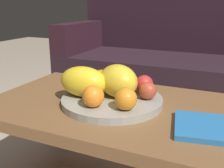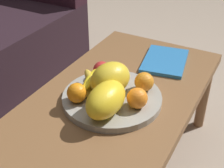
# 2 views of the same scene
# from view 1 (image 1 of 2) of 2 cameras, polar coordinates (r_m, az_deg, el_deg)

# --- Properties ---
(coffee_table) EXTENTS (1.03, 0.57, 0.41)m
(coffee_table) POSITION_cam_1_polar(r_m,az_deg,el_deg) (0.96, 3.02, -7.33)
(coffee_table) COLOR brown
(coffee_table) RESTS_ON ground_plane
(couch) EXTENTS (1.70, 0.70, 0.90)m
(couch) POSITION_cam_1_polar(r_m,az_deg,el_deg) (1.97, 14.63, 3.28)
(couch) COLOR black
(couch) RESTS_ON ground_plane
(fruit_bowl) EXTENTS (0.37, 0.37, 0.03)m
(fruit_bowl) POSITION_cam_1_polar(r_m,az_deg,el_deg) (0.95, 0.00, -3.59)
(fruit_bowl) COLOR #9B9990
(fruit_bowl) RESTS_ON coffee_table
(melon_large_front) EXTENTS (0.19, 0.17, 0.12)m
(melon_large_front) POSITION_cam_1_polar(r_m,az_deg,el_deg) (0.94, 1.34, 0.68)
(melon_large_front) COLOR yellow
(melon_large_front) RESTS_ON fruit_bowl
(melon_smaller_beside) EXTENTS (0.18, 0.11, 0.11)m
(melon_smaller_beside) POSITION_cam_1_polar(r_m,az_deg,el_deg) (0.95, -6.28, 0.52)
(melon_smaller_beside) COLOR yellow
(melon_smaller_beside) RESTS_ON fruit_bowl
(orange_front) EXTENTS (0.07, 0.07, 0.07)m
(orange_front) POSITION_cam_1_polar(r_m,az_deg,el_deg) (0.83, 3.04, -3.30)
(orange_front) COLOR orange
(orange_front) RESTS_ON fruit_bowl
(orange_left) EXTENTS (0.07, 0.07, 0.07)m
(orange_left) POSITION_cam_1_polar(r_m,az_deg,el_deg) (1.05, -2.39, 1.21)
(orange_left) COLOR orange
(orange_left) RESTS_ON fruit_bowl
(orange_right) EXTENTS (0.07, 0.07, 0.07)m
(orange_right) POSITION_cam_1_polar(r_m,az_deg,el_deg) (0.85, -4.13, -2.69)
(orange_right) COLOR orange
(orange_right) RESTS_ON fruit_bowl
(apple_front) EXTENTS (0.07, 0.07, 0.07)m
(apple_front) POSITION_cam_1_polar(r_m,az_deg,el_deg) (0.99, 7.05, -0.01)
(apple_front) COLOR red
(apple_front) RESTS_ON fruit_bowl
(apple_left) EXTENTS (0.06, 0.06, 0.06)m
(apple_left) POSITION_cam_1_polar(r_m,az_deg,el_deg) (0.93, 7.82, -1.45)
(apple_left) COLOR #B1432B
(apple_left) RESTS_ON fruit_bowl
(banana_bunch) EXTENTS (0.17, 0.13, 0.06)m
(banana_bunch) POSITION_cam_1_polar(r_m,az_deg,el_deg) (1.02, 1.37, 0.31)
(banana_bunch) COLOR yellow
(banana_bunch) RESTS_ON fruit_bowl
(magazine) EXTENTS (0.28, 0.22, 0.02)m
(magazine) POSITION_cam_1_polar(r_m,az_deg,el_deg) (0.82, 22.42, -8.98)
(magazine) COLOR #2972B6
(magazine) RESTS_ON coffee_table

